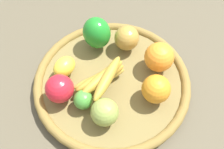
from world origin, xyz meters
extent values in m
plane|color=brown|center=(0.00, 0.00, 0.00)|extent=(2.40, 2.40, 0.00)
cylinder|color=olive|center=(0.00, 0.00, 0.01)|extent=(0.43, 0.43, 0.03)
torus|color=olive|center=(0.00, 0.00, 0.03)|extent=(0.45, 0.45, 0.03)
ellipsoid|color=#B79639|center=(0.02, 0.03, 0.05)|extent=(0.08, 0.15, 0.03)
ellipsoid|color=#B1852D|center=(0.01, 0.03, 0.07)|extent=(0.06, 0.15, 0.03)
ellipsoid|color=#B99131|center=(0.00, 0.03, 0.08)|extent=(0.04, 0.15, 0.03)
ellipsoid|color=#AB8A2F|center=(-0.02, 0.03, 0.09)|extent=(0.09, 0.15, 0.03)
ellipsoid|color=yellow|center=(0.11, 0.08, 0.07)|extent=(0.07, 0.08, 0.05)
sphere|color=#469335|center=(-0.01, 0.11, 0.07)|extent=(0.07, 0.07, 0.05)
sphere|color=orange|center=(-0.12, -0.05, 0.08)|extent=(0.09, 0.09, 0.08)
sphere|color=#8CA045|center=(-0.08, 0.10, 0.08)|extent=(0.10, 0.10, 0.07)
sphere|color=#AF8536|center=(0.06, -0.11, 0.08)|extent=(0.08, 0.08, 0.07)
sphere|color=red|center=(0.05, 0.14, 0.08)|extent=(0.11, 0.11, 0.08)
ellipsoid|color=#1E8625|center=(0.12, -0.05, 0.09)|extent=(0.09, 0.08, 0.10)
sphere|color=orange|center=(-0.06, -0.13, 0.08)|extent=(0.11, 0.11, 0.08)
camera|label=1|loc=(-0.31, 0.28, 0.68)|focal=43.38mm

